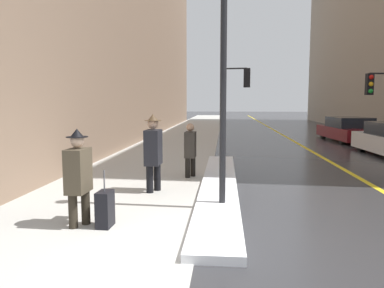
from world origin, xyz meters
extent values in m
plane|color=#2D2D30|center=(0.00, 0.00, 0.00)|extent=(160.00, 160.00, 0.00)
cube|color=#B2AFA8|center=(-2.00, 15.00, 0.01)|extent=(4.00, 80.00, 0.01)
cube|color=gold|center=(4.00, 15.00, 0.00)|extent=(0.16, 80.00, 0.00)
cube|color=white|center=(0.25, 4.04, 0.06)|extent=(0.83, 8.70, 0.13)
cylinder|color=black|center=(0.33, 2.23, 2.42)|extent=(0.12, 0.12, 4.84)
cylinder|color=black|center=(0.31, 13.53, 1.90)|extent=(0.11, 0.11, 3.79)
cylinder|color=black|center=(0.85, 13.45, 3.64)|extent=(1.10, 0.23, 0.07)
cube|color=black|center=(1.40, 13.37, 3.19)|extent=(0.33, 0.24, 0.90)
sphere|color=red|center=(1.42, 13.49, 3.48)|extent=(0.19, 0.19, 0.19)
sphere|color=orange|center=(1.42, 13.49, 3.19)|extent=(0.19, 0.19, 0.19)
sphere|color=green|center=(1.42, 13.49, 2.91)|extent=(0.19, 0.19, 0.19)
cylinder|color=black|center=(6.96, 11.79, 3.24)|extent=(1.10, 0.24, 0.07)
cube|color=black|center=(6.42, 11.71, 2.79)|extent=(0.33, 0.24, 0.90)
sphere|color=red|center=(6.44, 11.59, 3.08)|extent=(0.19, 0.19, 0.19)
sphere|color=orange|center=(6.44, 11.59, 2.79)|extent=(0.19, 0.19, 0.19)
sphere|color=green|center=(6.44, 11.59, 2.50)|extent=(0.19, 0.19, 0.19)
cylinder|color=#2A241B|center=(-1.92, 1.11, 0.41)|extent=(0.14, 0.14, 0.82)
cylinder|color=#2A241B|center=(-2.05, 0.89, 0.41)|extent=(0.14, 0.14, 0.82)
cube|color=#473D2D|center=(-1.99, 1.00, 0.93)|extent=(0.30, 0.50, 0.72)
sphere|color=beige|center=(-1.99, 1.00, 1.42)|extent=(0.22, 0.22, 0.22)
cylinder|color=black|center=(-1.99, 1.00, 1.48)|extent=(0.34, 0.34, 0.01)
cone|color=black|center=(-1.99, 1.00, 1.55)|extent=(0.21, 0.21, 0.13)
cube|color=black|center=(-1.98, 1.35, 0.78)|extent=(0.11, 0.22, 0.28)
cylinder|color=black|center=(-1.17, 3.59, 0.45)|extent=(0.16, 0.16, 0.90)
cylinder|color=black|center=(-1.29, 3.35, 0.45)|extent=(0.16, 0.16, 0.90)
cube|color=black|center=(-1.23, 3.47, 1.03)|extent=(0.34, 0.55, 0.79)
sphere|color=tan|center=(-1.23, 3.47, 1.56)|extent=(0.24, 0.24, 0.24)
cylinder|color=#4C3823|center=(-1.23, 3.47, 1.63)|extent=(0.38, 0.38, 0.01)
cone|color=#4C3823|center=(-1.23, 3.47, 1.70)|extent=(0.23, 0.23, 0.15)
cylinder|color=black|center=(-0.49, 5.32, 0.39)|extent=(0.14, 0.14, 0.79)
cylinder|color=black|center=(-0.62, 5.11, 0.39)|extent=(0.14, 0.14, 0.79)
cube|color=#2D2823|center=(-0.55, 5.21, 0.90)|extent=(0.29, 0.48, 0.69)
sphere|color=tan|center=(-0.55, 5.21, 1.37)|extent=(0.21, 0.21, 0.21)
cylinder|color=black|center=(6.05, 11.24, 0.32)|extent=(0.26, 0.64, 0.63)
cube|color=#600F14|center=(6.84, 15.51, 0.45)|extent=(2.14, 4.84, 0.59)
cube|color=black|center=(6.85, 15.40, 1.00)|extent=(1.85, 2.56, 0.53)
cylinder|color=black|center=(5.95, 16.93, 0.34)|extent=(0.26, 0.69, 0.68)
cylinder|color=black|center=(7.55, 17.03, 0.34)|extent=(0.26, 0.69, 0.68)
cylinder|color=black|center=(6.13, 14.00, 0.34)|extent=(0.26, 0.69, 0.68)
cylinder|color=black|center=(7.73, 14.10, 0.34)|extent=(0.26, 0.69, 0.68)
cube|color=black|center=(-1.56, 1.00, 0.30)|extent=(0.23, 0.37, 0.60)
cylinder|color=#4C4C51|center=(-1.56, 1.00, 0.77)|extent=(0.02, 0.02, 0.35)
camera|label=1|loc=(0.37, -4.77, 2.03)|focal=35.00mm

